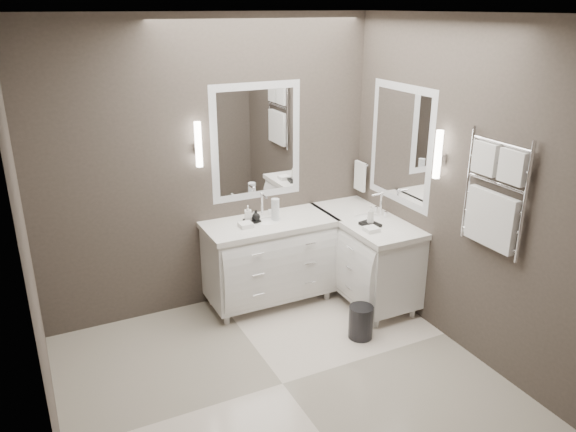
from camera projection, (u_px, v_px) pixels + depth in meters
name	position (u px, v px, depth m)	size (l,w,h in m)	color
floor	(283.00, 384.00, 4.34)	(3.20, 3.00, 0.01)	silver
ceiling	(281.00, 12.00, 3.39)	(3.20, 3.00, 0.01)	white
wall_back	(211.00, 168.00, 5.13)	(3.20, 0.01, 2.70)	#443C36
wall_front	(422.00, 326.00, 2.60)	(3.20, 0.01, 2.70)	#443C36
wall_left	(29.00, 266.00, 3.20)	(0.01, 3.00, 2.70)	#443C36
wall_right	(461.00, 190.00, 4.53)	(0.01, 3.00, 2.70)	#443C36
vanity_back	(269.00, 256.00, 5.39)	(1.24, 0.59, 0.97)	white
vanity_right	(365.00, 252.00, 5.47)	(0.59, 1.24, 0.97)	white
mirror_back	(256.00, 142.00, 5.23)	(0.90, 0.02, 1.10)	white
mirror_right	(401.00, 145.00, 5.12)	(0.02, 0.90, 1.10)	white
sconce_back	(198.00, 145.00, 4.92)	(0.06, 0.06, 0.40)	white
sconce_right	(438.00, 155.00, 4.59)	(0.06, 0.06, 0.40)	white
towel_bar_corner	(360.00, 176.00, 5.72)	(0.03, 0.22, 0.30)	white
towel_ladder	(494.00, 200.00, 4.15)	(0.06, 0.58, 0.90)	white
waste_bin	(361.00, 322.00, 4.90)	(0.21, 0.21, 0.30)	black
amenity_tray_back	(252.00, 221.00, 5.23)	(0.15, 0.11, 0.02)	black
amenity_tray_right	(370.00, 224.00, 5.14)	(0.13, 0.18, 0.03)	black
water_bottle	(275.00, 210.00, 5.22)	(0.08, 0.08, 0.22)	silver
soap_bottle_a	(248.00, 213.00, 5.20)	(0.06, 0.06, 0.14)	white
soap_bottle_b	(256.00, 215.00, 5.19)	(0.08, 0.08, 0.10)	black
soap_bottle_c	(371.00, 214.00, 5.10)	(0.06, 0.07, 0.17)	white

